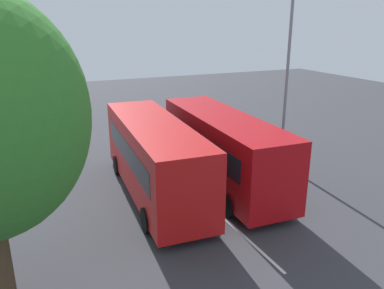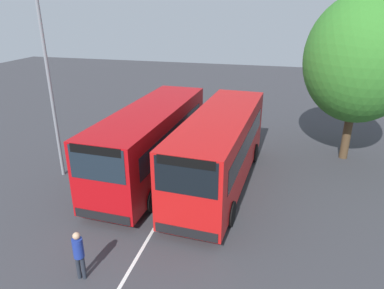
{
  "view_description": "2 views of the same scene",
  "coord_description": "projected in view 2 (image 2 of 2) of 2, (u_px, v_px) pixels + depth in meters",
  "views": [
    {
      "loc": [
        -15.72,
        6.86,
        7.67
      ],
      "look_at": [
        0.52,
        -0.41,
        1.9
      ],
      "focal_mm": 35.97,
      "sensor_mm": 36.0,
      "label": 1
    },
    {
      "loc": [
        14.25,
        4.21,
        7.91
      ],
      "look_at": [
        -1.22,
        0.2,
        1.47
      ],
      "focal_mm": 32.48,
      "sensor_mm": 36.0,
      "label": 2
    }
  ],
  "objects": [
    {
      "name": "street_lamp",
      "position": [
        53.0,
        72.0,
        15.52
      ],
      "size": [
        0.52,
        2.85,
        8.92
      ],
      "rotation": [
        0.0,
        0.0,
        1.69
      ],
      "color": "gray",
      "rests_on": "ground"
    },
    {
      "name": "lane_stripe_outer_left",
      "position": [
        182.0,
        181.0,
        16.73
      ],
      "size": [
        15.0,
        0.27,
        0.01
      ],
      "primitive_type": "cube",
      "rotation": [
        0.0,
        0.0,
        0.01
      ],
      "color": "silver",
      "rests_on": "ground"
    },
    {
      "name": "pedestrian",
      "position": [
        79.0,
        252.0,
        10.46
      ],
      "size": [
        0.36,
        0.36,
        1.69
      ],
      "rotation": [
        0.0,
        0.0,
        3.28
      ],
      "color": "#232833",
      "rests_on": "ground"
    },
    {
      "name": "bus_center_left",
      "position": [
        220.0,
        148.0,
        15.8
      ],
      "size": [
        9.81,
        3.07,
        3.42
      ],
      "rotation": [
        0.0,
        0.0,
        -0.06
      ],
      "color": "red",
      "rests_on": "ground"
    },
    {
      "name": "bus_far_left",
      "position": [
        151.0,
        140.0,
        16.74
      ],
      "size": [
        9.77,
        2.94,
        3.42
      ],
      "rotation": [
        0.0,
        0.0,
        -0.04
      ],
      "color": "#B70C11",
      "rests_on": "ground"
    },
    {
      "name": "ground_plane",
      "position": [
        182.0,
        181.0,
        16.73
      ],
      "size": [
        72.01,
        72.01,
        0.0
      ],
      "primitive_type": "plane",
      "color": "#38383D"
    },
    {
      "name": "depot_tree",
      "position": [
        360.0,
        59.0,
        17.35
      ],
      "size": [
        6.13,
        5.52,
        8.63
      ],
      "color": "#4C3823",
      "rests_on": "ground"
    }
  ]
}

